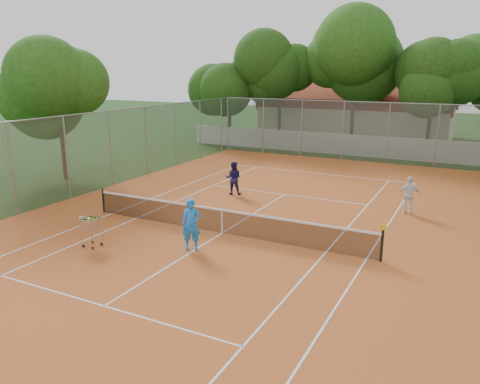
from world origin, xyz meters
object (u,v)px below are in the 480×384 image
at_px(player_near, 191,225).
at_px(player_far_left, 233,178).
at_px(player_far_right, 409,195).
at_px(clubhouse, 356,113).
at_px(tennis_net, 222,221).
at_px(ball_hopper, 91,231).

xyz_separation_m(player_near, player_far_left, (-2.20, 7.24, -0.08)).
relative_size(player_far_left, player_far_right, 1.02).
height_order(player_far_left, player_far_right, player_far_left).
relative_size(clubhouse, player_near, 8.99).
xyz_separation_m(tennis_net, player_far_left, (-2.31, 5.29, 0.34)).
xyz_separation_m(clubhouse, player_far_left, (-0.31, -23.71, -1.35)).
bearing_deg(player_far_right, ball_hopper, 33.38).
xyz_separation_m(clubhouse, ball_hopper, (-1.40, -32.31, -1.60)).
bearing_deg(player_far_right, tennis_net, 33.64).
bearing_deg(tennis_net, player_far_right, 44.99).
height_order(tennis_net, clubhouse, clubhouse).
bearing_deg(player_near, ball_hopper, 177.78).
relative_size(player_near, player_far_right, 1.12).
height_order(player_far_left, ball_hopper, player_far_left).
height_order(clubhouse, player_far_right, clubhouse).
bearing_deg(player_near, player_far_right, 27.78).
distance_m(clubhouse, player_near, 31.03).
bearing_deg(clubhouse, ball_hopper, -92.48).
relative_size(tennis_net, clubhouse, 0.72).
distance_m(player_far_left, ball_hopper, 8.68).
height_order(clubhouse, ball_hopper, clubhouse).
height_order(tennis_net, player_far_right, player_far_right).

